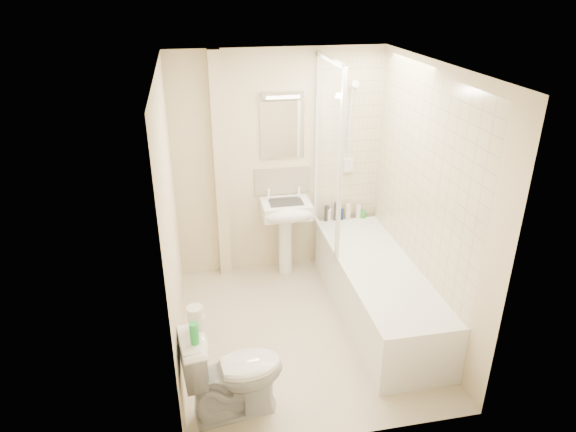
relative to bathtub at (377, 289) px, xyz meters
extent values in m
plane|color=beige|center=(-0.75, -0.12, -0.29)|extent=(2.50, 2.50, 0.00)
cube|color=beige|center=(-0.75, 1.13, 0.91)|extent=(2.20, 0.02, 2.40)
cube|color=beige|center=(-1.85, -0.12, 0.91)|extent=(0.02, 2.50, 2.40)
cube|color=beige|center=(0.35, -0.12, 0.91)|extent=(0.02, 2.50, 2.40)
cube|color=white|center=(-0.75, -0.12, 2.11)|extent=(2.20, 2.50, 0.02)
cube|color=beige|center=(0.00, 1.12, 1.14)|extent=(0.70, 0.01, 1.75)
cube|color=beige|center=(0.34, 0.00, 1.14)|extent=(0.01, 2.10, 1.75)
cube|color=beige|center=(-1.37, 1.07, 0.91)|extent=(0.12, 0.12, 2.40)
cube|color=beige|center=(-0.71, 1.12, 0.74)|extent=(0.60, 0.02, 0.30)
cube|color=white|center=(-0.71, 1.12, 1.29)|extent=(0.46, 0.01, 0.60)
cube|color=silver|center=(-0.71, 1.10, 1.66)|extent=(0.42, 0.07, 0.07)
cube|color=white|center=(0.00, 0.00, -0.01)|extent=(0.70, 2.10, 0.55)
cube|color=white|center=(0.00, 0.00, 0.21)|extent=(0.56, 1.96, 0.05)
cube|color=white|center=(-0.35, 0.68, 1.16)|extent=(0.01, 0.90, 1.80)
cube|color=white|center=(-0.35, 1.11, 1.16)|extent=(0.04, 0.04, 1.80)
cube|color=white|center=(-0.35, 0.23, 1.16)|extent=(0.04, 0.04, 1.80)
cube|color=white|center=(-0.35, 0.68, 2.04)|extent=(0.04, 0.90, 0.04)
cube|color=white|center=(-0.35, 0.68, 0.28)|extent=(0.04, 0.90, 0.03)
cylinder|color=white|center=(0.00, 1.10, 1.26)|extent=(0.02, 0.02, 0.90)
cylinder|color=white|center=(0.00, 1.10, 0.81)|extent=(0.05, 0.05, 0.02)
cylinder|color=white|center=(0.00, 1.10, 1.71)|extent=(0.05, 0.05, 0.02)
cylinder|color=white|center=(0.00, 1.03, 1.74)|extent=(0.08, 0.11, 0.11)
cube|color=white|center=(0.00, 1.09, 0.88)|extent=(0.10, 0.05, 0.14)
cylinder|color=white|center=(-0.02, 1.07, 1.31)|extent=(0.01, 0.13, 0.84)
cylinder|color=white|center=(-0.71, 0.96, 0.05)|extent=(0.15, 0.15, 0.69)
cube|color=white|center=(-0.71, 0.93, 0.50)|extent=(0.51, 0.39, 0.16)
ellipsoid|color=white|center=(-0.71, 0.76, 0.50)|extent=(0.51, 0.22, 0.16)
cube|color=silver|center=(-0.71, 0.93, 0.55)|extent=(0.35, 0.25, 0.04)
cylinder|color=white|center=(-0.88, 1.04, 0.62)|extent=(0.03, 0.03, 0.10)
cylinder|color=white|center=(-0.55, 1.04, 0.62)|extent=(0.03, 0.03, 0.10)
sphere|color=white|center=(-0.88, 1.04, 0.68)|extent=(0.04, 0.04, 0.04)
sphere|color=white|center=(-0.55, 1.04, 0.68)|extent=(0.04, 0.04, 0.04)
cylinder|color=black|center=(-0.23, 1.04, 0.35)|extent=(0.06, 0.06, 0.17)
cylinder|color=white|center=(-0.21, 1.04, 0.33)|extent=(0.06, 0.06, 0.14)
cylinder|color=black|center=(-0.12, 1.04, 0.37)|extent=(0.06, 0.06, 0.21)
cylinder|color=navy|center=(-0.06, 1.04, 0.32)|extent=(0.05, 0.05, 0.12)
cylinder|color=beige|center=(0.01, 1.04, 0.35)|extent=(0.06, 0.06, 0.18)
cylinder|color=white|center=(0.13, 1.04, 0.34)|extent=(0.05, 0.05, 0.16)
cylinder|color=green|center=(0.19, 1.04, 0.30)|extent=(0.06, 0.06, 0.08)
imported|color=white|center=(-1.47, -0.97, 0.08)|extent=(0.60, 0.83, 0.75)
cylinder|color=white|center=(-1.70, -0.88, 0.50)|extent=(0.10, 0.10, 0.09)
cylinder|color=white|center=(-1.71, -0.91, 0.60)|extent=(0.12, 0.12, 0.10)
cylinder|color=green|center=(-1.72, -1.06, 0.54)|extent=(0.06, 0.06, 0.16)
camera|label=1|loc=(-1.64, -3.92, 2.71)|focal=32.00mm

